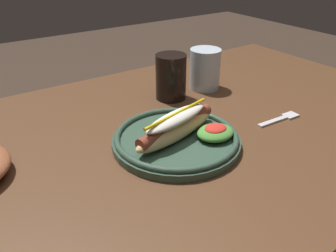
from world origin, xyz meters
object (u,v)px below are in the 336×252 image
object	(u,v)px
hot_dog_plate	(178,135)
water_cup	(205,69)
fork	(281,119)
soda_cup	(171,77)

from	to	relation	value
hot_dog_plate	water_cup	bearing A→B (deg)	41.05
water_cup	hot_dog_plate	bearing A→B (deg)	-138.95
fork	water_cup	size ratio (longest dim) A/B	1.09
fork	water_cup	world-z (taller)	water_cup
hot_dog_plate	fork	xyz separation A→B (m)	(0.27, -0.05, -0.02)
fork	water_cup	bearing A→B (deg)	97.48
fork	water_cup	distance (m)	0.26
fork	soda_cup	xyz separation A→B (m)	(-0.14, 0.25, 0.06)
fork	hot_dog_plate	bearing A→B (deg)	172.68
soda_cup	water_cup	xyz separation A→B (m)	(0.12, 0.01, -0.00)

